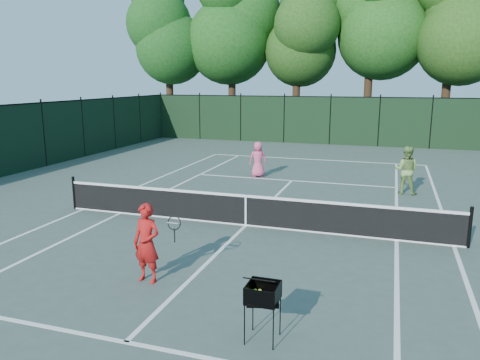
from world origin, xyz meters
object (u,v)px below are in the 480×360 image
(coach, at_px, (147,243))
(player_pink, at_px, (258,159))
(player_green, at_px, (406,170))
(ball_hopper, at_px, (263,293))
(loose_ball_midcourt, at_px, (274,295))

(coach, xyz_separation_m, player_pink, (-0.77, 10.97, -0.07))
(player_pink, relative_size, player_green, 0.86)
(player_green, bearing_deg, ball_hopper, 88.05)
(coach, bearing_deg, player_green, 68.63)
(ball_hopper, bearing_deg, coach, 138.39)
(ball_hopper, bearing_deg, loose_ball_midcourt, 81.92)
(player_pink, height_order, ball_hopper, player_pink)
(player_green, bearing_deg, coach, 71.78)
(coach, distance_m, loose_ball_midcourt, 2.78)
(ball_hopper, height_order, loose_ball_midcourt, ball_hopper)
(player_green, bearing_deg, loose_ball_midcourt, 85.20)
(coach, relative_size, loose_ball_midcourt, 24.39)
(player_green, relative_size, ball_hopper, 1.82)
(ball_hopper, bearing_deg, player_green, 63.12)
(player_pink, bearing_deg, coach, 74.50)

